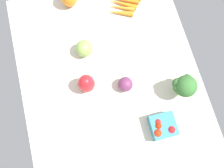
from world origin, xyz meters
TOP-DOWN VIEW (x-y plane):
  - tablecloth at (0.00, 0.00)cm, footprint 104.00×76.00cm
  - bell_pepper_red at (1.97, 10.23)cm, footprint 7.15×7.15cm
  - red_onion_near_basket at (-1.78, -5.25)cm, footprint 6.24×6.24cm
  - heirloom_tomato_green at (17.82, 7.74)cm, footprint 7.40×7.40cm
  - berry_basket at (-22.23, -14.97)cm, footprint 9.85×9.85cm
  - broccoli_head at (-9.46, -27.01)cm, footprint 9.26×9.58cm
  - carrot_bunch at (36.42, -14.15)cm, footprint 16.27×18.04cm

SIDE VIEW (x-z plane):
  - tablecloth at x=0.00cm, z-range 0.00..2.00cm
  - carrot_bunch at x=36.42cm, z-range 1.89..4.46cm
  - berry_basket at x=-22.23cm, z-range 1.85..8.05cm
  - red_onion_near_basket at x=-1.78cm, z-range 2.00..8.24cm
  - heirloom_tomato_green at x=17.82cm, z-range 2.00..9.40cm
  - bell_pepper_red at x=1.97cm, z-range 2.00..12.33cm
  - broccoli_head at x=-9.46cm, z-range 3.50..16.48cm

